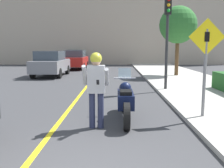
# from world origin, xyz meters

# --- Properties ---
(road_center_line) EXTENTS (0.12, 36.00, 0.01)m
(road_center_line) POSITION_xyz_m (-0.60, 6.00, 0.00)
(road_center_line) COLOR yellow
(road_center_line) RESTS_ON ground
(building_backdrop) EXTENTS (28.00, 1.20, 8.32)m
(building_backdrop) POSITION_xyz_m (0.00, 26.00, 4.16)
(building_backdrop) COLOR #B2A38E
(building_backdrop) RESTS_ON ground
(motorcycle) EXTENTS (0.62, 2.34, 1.31)m
(motorcycle) POSITION_xyz_m (1.08, 3.25, 0.51)
(motorcycle) COLOR black
(motorcycle) RESTS_ON ground
(person_biker) EXTENTS (0.59, 0.48, 1.76)m
(person_biker) POSITION_xyz_m (0.38, 2.55, 1.09)
(person_biker) COLOR #282D4C
(person_biker) RESTS_ON ground
(crossing_sign) EXTENTS (0.91, 0.08, 2.48)m
(crossing_sign) POSITION_xyz_m (3.09, 3.23, 1.60)
(crossing_sign) COLOR slate
(crossing_sign) RESTS_ON sidewalk_curb
(traffic_light) EXTENTS (0.26, 0.30, 3.89)m
(traffic_light) POSITION_xyz_m (2.99, 7.62, 2.80)
(traffic_light) COLOR #2D2D30
(traffic_light) RESTS_ON sidewalk_curb
(street_tree) EXTENTS (2.37, 2.37, 4.42)m
(street_tree) POSITION_xyz_m (4.79, 13.22, 3.32)
(street_tree) COLOR brown
(street_tree) RESTS_ON sidewalk_curb
(parked_car_grey) EXTENTS (1.88, 4.20, 1.68)m
(parked_car_grey) POSITION_xyz_m (-3.51, 13.48, 0.86)
(parked_car_grey) COLOR black
(parked_car_grey) RESTS_ON ground
(parked_car_red) EXTENTS (1.88, 4.20, 1.68)m
(parked_car_red) POSITION_xyz_m (-2.77, 19.17, 0.86)
(parked_car_red) COLOR black
(parked_car_red) RESTS_ON ground
(parked_car_blue) EXTENTS (1.88, 4.20, 1.68)m
(parked_car_blue) POSITION_xyz_m (-3.71, 25.27, 0.86)
(parked_car_blue) COLOR black
(parked_car_blue) RESTS_ON ground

